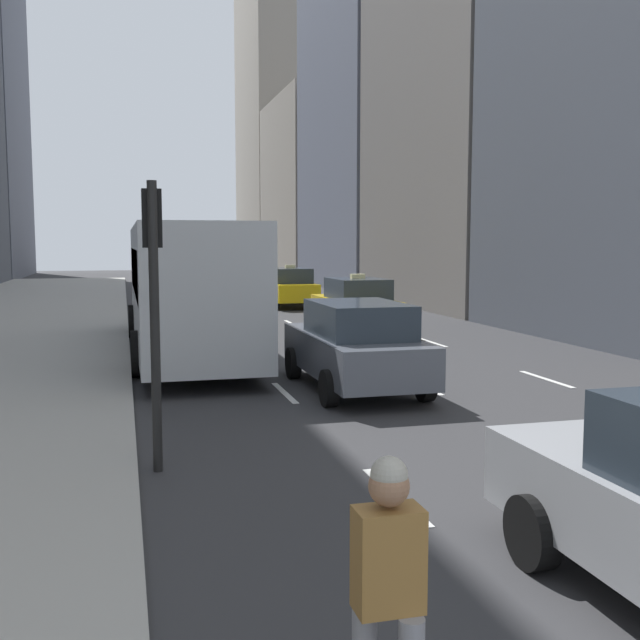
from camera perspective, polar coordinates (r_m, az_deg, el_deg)
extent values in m
cube|color=#ADAAA3|center=(27.15, -22.89, -0.42)|extent=(8.00, 66.00, 0.15)
cube|color=white|center=(8.73, 5.72, -13.15)|extent=(0.12, 2.00, 0.01)
cube|color=white|center=(14.31, -2.73, -5.56)|extent=(0.12, 2.00, 0.01)
cube|color=white|center=(20.14, -6.29, -2.24)|extent=(0.12, 2.00, 0.01)
cube|color=white|center=(26.04, -8.24, -0.41)|extent=(0.12, 2.00, 0.01)
cube|color=white|center=(31.98, -9.46, 0.74)|extent=(0.12, 2.00, 0.01)
cube|color=white|center=(37.94, -10.30, 1.53)|extent=(0.12, 2.00, 0.01)
cube|color=white|center=(43.91, -10.91, 2.10)|extent=(0.12, 2.00, 0.01)
cube|color=white|center=(49.89, -11.38, 2.54)|extent=(0.12, 2.00, 0.01)
cube|color=white|center=(10.02, 21.20, -11.01)|extent=(0.12, 2.00, 0.01)
cube|color=white|center=(15.13, 7.74, -4.98)|extent=(0.12, 2.00, 0.01)
cube|color=white|center=(20.73, 1.39, -1.97)|extent=(0.12, 2.00, 0.01)
cube|color=white|center=(26.50, -2.21, -0.24)|extent=(0.12, 2.00, 0.01)
cube|color=white|center=(32.36, -4.52, 0.86)|extent=(0.12, 2.00, 0.01)
cube|color=white|center=(38.26, -6.12, 1.63)|extent=(0.12, 2.00, 0.01)
cube|color=white|center=(44.19, -7.29, 2.19)|extent=(0.12, 2.00, 0.01)
cube|color=white|center=(50.13, -8.18, 2.61)|extent=(0.12, 2.00, 0.01)
cube|color=white|center=(16.39, 16.85, -4.33)|extent=(0.12, 2.00, 0.01)
cube|color=white|center=(21.67, 8.53, -1.69)|extent=(0.12, 2.00, 0.01)
cube|color=white|center=(27.24, 3.55, -0.08)|extent=(0.12, 2.00, 0.01)
cube|color=white|center=(32.97, 0.28, 0.97)|extent=(0.12, 2.00, 0.01)
cube|color=white|center=(38.77, -2.02, 1.71)|extent=(0.12, 2.00, 0.01)
cube|color=white|center=(44.63, -3.72, 2.26)|extent=(0.12, 2.00, 0.01)
cube|color=white|center=(50.53, -5.02, 2.68)|extent=(0.12, 2.00, 0.01)
cube|color=slate|center=(36.24, 11.31, 21.55)|extent=(6.00, 12.73, 25.36)
cube|color=gray|center=(62.08, -0.62, 9.96)|extent=(6.00, 14.24, 14.44)
cube|color=gray|center=(77.67, -3.40, 16.70)|extent=(6.00, 14.57, 34.77)
cube|color=yellow|center=(23.83, 2.68, 0.76)|extent=(1.80, 4.40, 0.76)
cube|color=#28333D|center=(23.53, 2.88, 2.40)|extent=(1.58, 2.29, 0.64)
cube|color=#F2E599|center=(23.51, 2.89, 3.35)|extent=(0.44, 0.20, 0.14)
cylinder|color=black|center=(24.93, -0.24, 0.12)|extent=(0.22, 0.66, 0.66)
cylinder|color=black|center=(25.43, 3.69, 0.22)|extent=(0.22, 0.66, 0.66)
cylinder|color=black|center=(22.31, 1.52, -0.57)|extent=(0.22, 0.66, 0.66)
cylinder|color=black|center=(22.88, 5.85, -0.44)|extent=(0.22, 0.66, 0.66)
cube|color=yellow|center=(33.31, -2.39, 2.23)|extent=(1.80, 4.40, 0.76)
cube|color=#28333D|center=(33.02, -2.29, 3.42)|extent=(1.58, 2.29, 0.64)
cube|color=#F2E599|center=(33.00, -2.30, 4.09)|extent=(0.44, 0.20, 0.14)
cylinder|color=black|center=(34.49, -4.33, 1.72)|extent=(0.22, 0.66, 0.66)
cylinder|color=black|center=(34.86, -1.42, 1.78)|extent=(0.22, 0.66, 0.66)
cylinder|color=black|center=(31.82, -3.44, 1.37)|extent=(0.22, 0.66, 0.66)
cylinder|color=black|center=(32.22, -0.30, 1.44)|extent=(0.22, 0.66, 0.66)
cylinder|color=black|center=(7.05, 15.88, -15.28)|extent=(0.22, 0.66, 0.66)
cube|color=#565B66|center=(14.58, 2.62, -2.55)|extent=(1.80, 4.57, 0.75)
cube|color=#28333D|center=(14.23, 2.96, 0.07)|extent=(1.58, 2.38, 0.64)
cylinder|color=black|center=(15.76, -2.06, -3.29)|extent=(0.22, 0.66, 0.66)
cylinder|color=black|center=(16.25, 4.15, -3.03)|extent=(0.22, 0.66, 0.66)
cylinder|color=black|center=(13.05, 0.69, -5.22)|extent=(0.22, 0.66, 0.66)
cylinder|color=black|center=(13.63, 8.03, -4.80)|extent=(0.22, 0.66, 0.66)
cube|color=#B7BCC1|center=(19.45, -10.28, 2.73)|extent=(2.50, 11.60, 2.90)
cube|color=#28333D|center=(25.17, -11.33, 4.21)|extent=(2.30, 0.12, 1.40)
cube|color=#28333D|center=(19.38, -13.87, 3.67)|extent=(0.08, 9.86, 1.10)
cube|color=yellow|center=(25.16, -11.37, 6.26)|extent=(1.50, 0.10, 0.36)
cylinder|color=black|center=(23.08, -14.02, -0.10)|extent=(0.30, 1.00, 1.00)
cylinder|color=black|center=(23.24, -7.85, 0.06)|extent=(0.30, 1.00, 1.00)
cylinder|color=black|center=(16.35, -13.69, -2.52)|extent=(0.30, 1.00, 1.00)
cylinder|color=black|center=(16.58, -5.01, -2.26)|extent=(0.30, 1.00, 1.00)
cube|color=olive|center=(4.17, 5.22, -17.71)|extent=(0.36, 0.22, 0.56)
sphere|color=#9E7051|center=(4.03, 5.28, -12.49)|extent=(0.22, 0.22, 0.22)
sphere|color=#B2AD9E|center=(4.01, 5.29, -11.67)|extent=(0.20, 0.20, 0.20)
cylinder|color=black|center=(9.41, -12.47, -0.64)|extent=(0.12, 0.12, 3.60)
cube|color=black|center=(9.54, -12.69, 7.56)|extent=(0.24, 0.20, 0.72)
sphere|color=red|center=(9.66, -12.75, 8.90)|extent=(0.14, 0.14, 0.14)
sphere|color=#4C3F14|center=(9.65, -12.72, 7.54)|extent=(0.14, 0.14, 0.14)
sphere|color=#198C2D|center=(9.64, -12.69, 6.17)|extent=(0.14, 0.14, 0.14)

